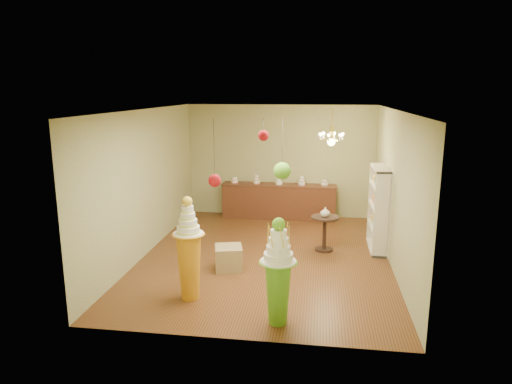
# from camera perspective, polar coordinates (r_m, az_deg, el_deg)

# --- Properties ---
(floor) EXTENTS (6.50, 6.50, 0.00)m
(floor) POSITION_cam_1_polar(r_m,az_deg,el_deg) (9.55, 1.19, -8.06)
(floor) COLOR #573117
(floor) RESTS_ON ground
(ceiling) EXTENTS (6.50, 6.50, 0.00)m
(ceiling) POSITION_cam_1_polar(r_m,az_deg,el_deg) (8.94, 1.28, 10.23)
(ceiling) COLOR silver
(ceiling) RESTS_ON ground
(wall_back) EXTENTS (5.00, 0.04, 3.00)m
(wall_back) POSITION_cam_1_polar(r_m,az_deg,el_deg) (12.31, 3.04, 3.87)
(wall_back) COLOR tan
(wall_back) RESTS_ON ground
(wall_front) EXTENTS (5.00, 0.04, 3.00)m
(wall_front) POSITION_cam_1_polar(r_m,az_deg,el_deg) (6.02, -2.45, -5.55)
(wall_front) COLOR tan
(wall_front) RESTS_ON ground
(wall_left) EXTENTS (0.04, 6.50, 3.00)m
(wall_left) POSITION_cam_1_polar(r_m,az_deg,el_deg) (9.74, -13.53, 1.18)
(wall_left) COLOR tan
(wall_left) RESTS_ON ground
(wall_right) EXTENTS (0.04, 6.50, 3.00)m
(wall_right) POSITION_cam_1_polar(r_m,az_deg,el_deg) (9.18, 16.92, 0.30)
(wall_right) COLOR tan
(wall_right) RESTS_ON ground
(pedestal_green) EXTENTS (0.68, 0.68, 1.62)m
(pedestal_green) POSITION_cam_1_polar(r_m,az_deg,el_deg) (6.74, 2.78, -10.80)
(pedestal_green) COLOR #62B428
(pedestal_green) RESTS_ON floor
(pedestal_orange) EXTENTS (0.49, 0.49, 1.73)m
(pedestal_orange) POSITION_cam_1_polar(r_m,az_deg,el_deg) (7.57, -8.35, -8.16)
(pedestal_orange) COLOR orange
(pedestal_orange) RESTS_ON floor
(burlap_riser) EXTENTS (0.61, 0.61, 0.46)m
(burlap_riser) POSITION_cam_1_polar(r_m,az_deg,el_deg) (8.84, -3.45, -8.23)
(burlap_riser) COLOR #937D50
(burlap_riser) RESTS_ON floor
(sideboard) EXTENTS (3.04, 0.54, 1.16)m
(sideboard) POSITION_cam_1_polar(r_m,az_deg,el_deg) (12.24, 2.87, -1.07)
(sideboard) COLOR #532A1A
(sideboard) RESTS_ON floor
(shelving_unit) EXTENTS (0.33, 1.20, 1.80)m
(shelving_unit) POSITION_cam_1_polar(r_m,az_deg,el_deg) (10.07, 15.12, -2.03)
(shelving_unit) COLOR beige
(shelving_unit) RESTS_ON floor
(round_table) EXTENTS (0.65, 0.65, 0.75)m
(round_table) POSITION_cam_1_polar(r_m,az_deg,el_deg) (9.87, 8.57, -4.54)
(round_table) COLOR black
(round_table) RESTS_ON floor
(vase) EXTENTS (0.24, 0.24, 0.21)m
(vase) POSITION_cam_1_polar(r_m,az_deg,el_deg) (9.77, 8.64, -2.47)
(vase) COLOR beige
(vase) RESTS_ON round_table
(pom_red_left) EXTENTS (0.18, 0.18, 0.98)m
(pom_red_left) POSITION_cam_1_polar(r_m,az_deg,el_deg) (6.55, -5.18, 1.46)
(pom_red_left) COLOR #463B32
(pom_red_left) RESTS_ON ceiling
(pom_green_mid) EXTENTS (0.27, 0.27, 0.98)m
(pom_green_mid) POSITION_cam_1_polar(r_m,az_deg,el_deg) (7.07, 3.29, 2.67)
(pom_green_mid) COLOR #463B32
(pom_green_mid) RESTS_ON ceiling
(pom_red_right) EXTENTS (0.15, 0.15, 0.33)m
(pom_red_right) POSITION_cam_1_polar(r_m,az_deg,el_deg) (6.51, 0.93, 7.07)
(pom_red_right) COLOR #463B32
(pom_red_right) RESTS_ON ceiling
(chandelier) EXTENTS (0.72, 0.72, 0.85)m
(chandelier) POSITION_cam_1_polar(r_m,az_deg,el_deg) (10.31, 9.40, 6.50)
(chandelier) COLOR gold
(chandelier) RESTS_ON ceiling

